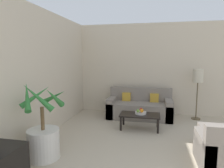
% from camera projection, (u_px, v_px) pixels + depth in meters
% --- Properties ---
extents(wall_back, '(7.65, 0.06, 2.70)m').
position_uv_depth(wall_back, '(181.00, 69.00, 5.82)').
color(wall_back, beige).
rests_on(wall_back, ground_plane).
extents(wall_left, '(0.06, 7.61, 2.70)m').
position_uv_depth(wall_left, '(21.00, 77.00, 3.50)').
color(wall_left, beige).
rests_on(wall_left, ground_plane).
extents(potted_palm, '(0.77, 0.76, 1.32)m').
position_uv_depth(potted_palm, '(43.00, 136.00, 3.34)').
color(potted_palm, beige).
rests_on(potted_palm, ground_plane).
extents(sofa_loveseat, '(1.78, 0.78, 0.83)m').
position_uv_depth(sofa_loveseat, '(140.00, 108.00, 5.65)').
color(sofa_loveseat, gray).
rests_on(sofa_loveseat, ground_plane).
extents(floor_lamp, '(0.27, 0.27, 1.39)m').
position_uv_depth(floor_lamp, '(198.00, 79.00, 5.39)').
color(floor_lamp, brown).
rests_on(floor_lamp, ground_plane).
extents(coffee_table, '(0.94, 0.51, 0.36)m').
position_uv_depth(coffee_table, '(140.00, 116.00, 4.74)').
color(coffee_table, black).
rests_on(coffee_table, ground_plane).
extents(fruit_bowl, '(0.27, 0.27, 0.05)m').
position_uv_depth(fruit_bowl, '(141.00, 113.00, 4.75)').
color(fruit_bowl, beige).
rests_on(fruit_bowl, coffee_table).
extents(apple_red, '(0.08, 0.08, 0.08)m').
position_uv_depth(apple_red, '(141.00, 109.00, 4.82)').
color(apple_red, red).
rests_on(apple_red, fruit_bowl).
extents(apple_green, '(0.08, 0.08, 0.08)m').
position_uv_depth(apple_green, '(138.00, 111.00, 4.69)').
color(apple_green, olive).
rests_on(apple_green, fruit_bowl).
extents(orange_fruit, '(0.09, 0.09, 0.09)m').
position_uv_depth(orange_fruit, '(142.00, 111.00, 4.69)').
color(orange_fruit, orange).
rests_on(orange_fruit, fruit_bowl).
extents(ottoman, '(0.56, 0.44, 0.42)m').
position_uv_depth(ottoman, '(215.00, 137.00, 3.77)').
color(ottoman, gray).
rests_on(ottoman, ground_plane).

